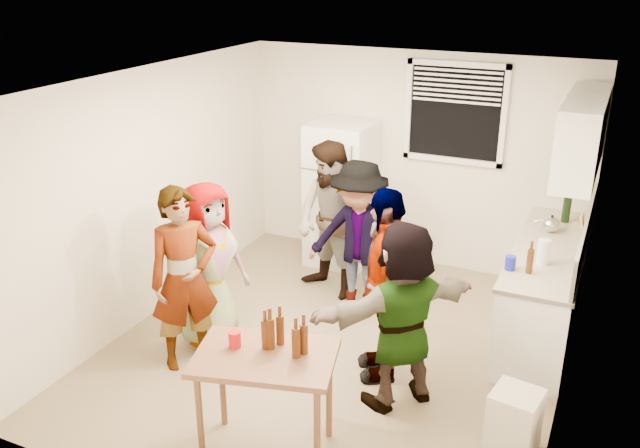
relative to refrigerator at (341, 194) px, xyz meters
The scene contains 22 objects.
room 2.20m from the refrigerator, 68.25° to the right, with size 4.00×4.50×2.50m, color silver, non-canonical shape.
window 1.60m from the refrigerator, 15.38° to the left, with size 1.12×0.10×1.06m, color white, non-canonical shape.
refrigerator is the anchor object (origin of this frame).
counter_lower 2.59m from the refrigerator, 16.59° to the right, with size 0.60×2.20×0.86m, color white.
countertop 2.56m from the refrigerator, 16.59° to the right, with size 0.64×2.22×0.04m, color beige.
backsplash 2.84m from the refrigerator, 14.94° to the right, with size 0.03×2.20×0.36m, color #B1AEA3.
upper_cabinets 2.85m from the refrigerator, 11.61° to the right, with size 0.34×1.60×0.70m, color white.
kettle 2.42m from the refrigerator, ahead, with size 0.23×0.19×0.19m, color silver, non-canonical shape.
paper_towel 2.69m from the refrigerator, 25.47° to the right, with size 0.11×0.11×0.23m, color white.
wine_bottle 2.50m from the refrigerator, ahead, with size 0.08×0.08×0.33m, color black.
beer_bottle_counter 2.74m from the refrigerator, 30.82° to the right, with size 0.06×0.06×0.22m, color #47230C.
blue_cup 2.60m from the refrigerator, 32.52° to the right, with size 0.09×0.09×0.13m, color #191CAC.
picture_frame 2.68m from the refrigerator, ahead, with size 0.02×0.18×0.15m, color #EFD462.
trash_bin 3.67m from the refrigerator, 46.29° to the right, with size 0.34×0.34×0.50m, color beige.
beer_bottle_table 3.41m from the refrigerator, 75.52° to the right, with size 0.06×0.06×0.24m, color #47230C.
red_cup 3.45m from the refrigerator, 79.81° to the right, with size 0.09×0.09×0.12m, color red.
guest_grey 2.41m from the refrigerator, 99.63° to the right, with size 0.78×1.59×0.51m, color gray.
guest_stripe 2.79m from the refrigerator, 97.92° to the right, with size 0.61×1.67×0.40m, color #141933.
guest_back_left 1.23m from the refrigerator, 74.11° to the right, with size 0.82×1.70×0.64m, color #513629.
guest_back_right 1.55m from the refrigerator, 59.47° to the right, with size 1.05×1.62×0.60m, color #46454B.
guest_black 2.57m from the refrigerator, 58.24° to the right, with size 1.01×1.73×0.42m, color black.
guest_orange 2.96m from the refrigerator, 57.15° to the right, with size 1.48×1.59×0.47m, color #D57B49.
Camera 1 is at (2.16, -5.07, 3.44)m, focal length 38.00 mm.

